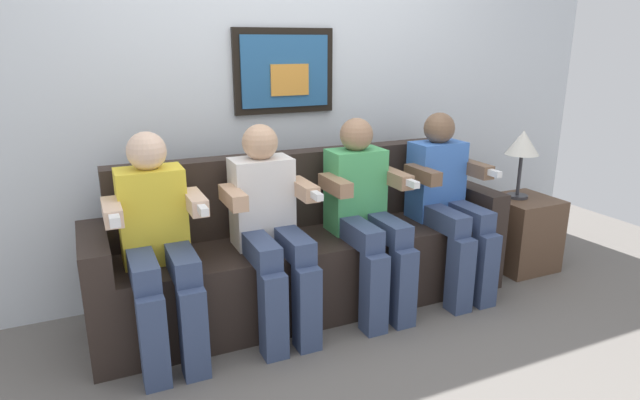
% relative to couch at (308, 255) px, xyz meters
% --- Properties ---
extents(ground_plane, '(6.28, 6.28, 0.00)m').
position_rel_couch_xyz_m(ground_plane, '(0.00, -0.33, -0.31)').
color(ground_plane, '#66605B').
extents(back_wall_assembly, '(4.83, 0.10, 2.60)m').
position_rel_couch_xyz_m(back_wall_assembly, '(0.00, 0.44, 0.99)').
color(back_wall_assembly, silver).
rests_on(back_wall_assembly, ground_plane).
extents(couch, '(2.43, 0.58, 0.90)m').
position_rel_couch_xyz_m(couch, '(0.00, 0.00, 0.00)').
color(couch, '#2D231E').
rests_on(couch, ground_plane).
extents(person_leftmost, '(0.46, 0.56, 1.11)m').
position_rel_couch_xyz_m(person_leftmost, '(-0.86, -0.17, 0.29)').
color(person_leftmost, yellow).
rests_on(person_leftmost, ground_plane).
extents(person_left_center, '(0.46, 0.56, 1.11)m').
position_rel_couch_xyz_m(person_left_center, '(-0.29, -0.17, 0.29)').
color(person_left_center, white).
rests_on(person_left_center, ground_plane).
extents(person_right_center, '(0.46, 0.56, 1.11)m').
position_rel_couch_xyz_m(person_right_center, '(0.29, -0.17, 0.29)').
color(person_right_center, '#4CB266').
rests_on(person_right_center, ground_plane).
extents(person_rightmost, '(0.46, 0.56, 1.11)m').
position_rel_couch_xyz_m(person_rightmost, '(0.86, -0.17, 0.29)').
color(person_rightmost, '#3F72CC').
rests_on(person_rightmost, ground_plane).
extents(side_table_right, '(0.40, 0.40, 0.50)m').
position_rel_couch_xyz_m(side_table_right, '(1.57, -0.11, -0.06)').
color(side_table_right, brown).
rests_on(side_table_right, ground_plane).
extents(table_lamp, '(0.22, 0.22, 0.46)m').
position_rel_couch_xyz_m(table_lamp, '(1.53, -0.07, 0.55)').
color(table_lamp, '#333338').
rests_on(table_lamp, side_table_right).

